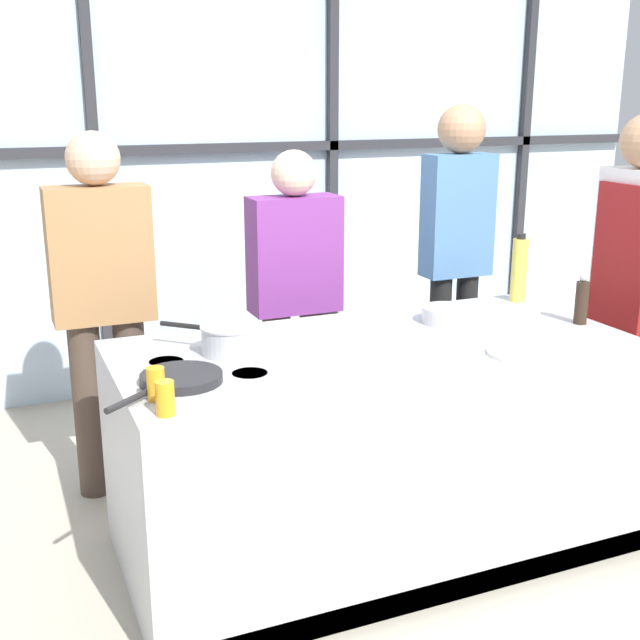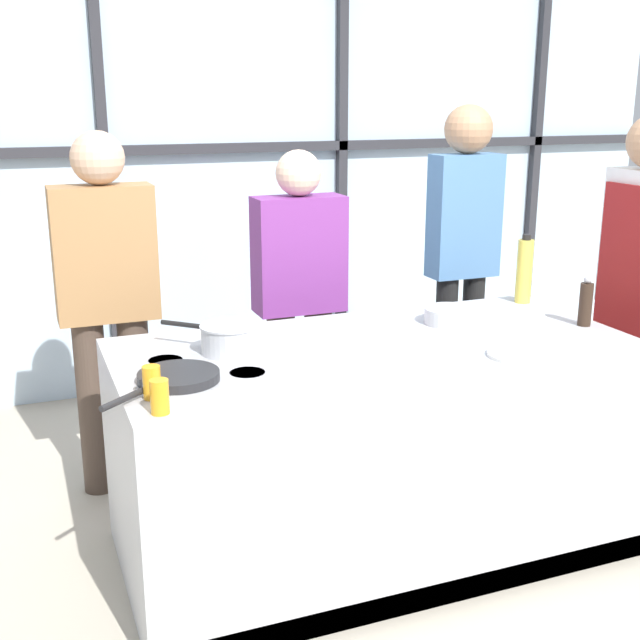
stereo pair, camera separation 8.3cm
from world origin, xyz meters
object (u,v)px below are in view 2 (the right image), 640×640
Objects in this scene: saucepan at (228,338)px; mixing_bowl at (450,315)px; spectator_center_left at (299,291)px; spectator_center_right at (463,245)px; spectator_far_left at (108,295)px; frying_pan at (177,377)px; juice_glass_near at (160,397)px; chef at (639,276)px; pepper_grinder at (586,303)px; juice_glass_far at (152,382)px; white_plate at (521,355)px; oil_bottle at (524,270)px.

mixing_bowl is at bearing 2.80° from saucepan.
spectator_center_right is at bearing -180.00° from spectator_center_left.
spectator_far_left is 0.94× the size of spectator_center_right.
juice_glass_near is (-0.11, -0.27, 0.04)m from frying_pan.
chef reaches higher than frying_pan.
saucepan is at bearing 172.87° from pepper_grinder.
spectator_center_right is at bearing -180.00° from spectator_far_left.
chef is 15.96× the size of juice_glass_far.
chef reaches higher than spectator_center_left.
spectator_center_right reaches higher than frying_pan.
saucepan is at bearing 55.47° from juice_glass_near.
frying_pan is 0.17m from juice_glass_far.
spectator_far_left is 1.07× the size of spectator_center_left.
spectator_center_left is 1.34m from white_plate.
chef is 0.97m from mixing_bowl.
spectator_center_right is at bearing 68.72° from white_plate.
oil_bottle reaches higher than saucepan.
chef is 1.11× the size of spectator_center_left.
chef is 0.95m from spectator_center_right.
chef is 2.48m from spectator_far_left.
spectator_center_left reaches higher than frying_pan.
chef is 4.03× the size of frying_pan.
spectator_center_left reaches higher than juice_glass_far.
frying_pan is 3.96× the size of juice_glass_near.
spectator_far_left is at bearing 89.77° from juice_glass_far.
spectator_far_left is at bearing 0.00° from spectator_center_right.
oil_bottle is 2.05m from juice_glass_near.
chef reaches higher than spectator_far_left.
spectator_far_left is 5.17× the size of oil_bottle.
mixing_bowl is 0.59m from pepper_grinder.
juice_glass_far is (0.00, 0.14, 0.00)m from juice_glass_near.
white_plate is 1.18× the size of pepper_grinder.
oil_bottle is (1.89, -0.56, 0.08)m from spectator_far_left.
spectator_center_left is at bearing -180.00° from spectator_far_left.
saucepan is 1.01m from mixing_bowl.
frying_pan is 3.96× the size of juice_glass_far.
juice_glass_near is at bearing -111.83° from frying_pan.
frying_pan is 1.31× the size of saucepan.
juice_glass_far reaches higher than frying_pan.
oil_bottle is at bearing 9.19° from saucepan.
frying_pan reaches higher than white_plate.
white_plate is at bearing -8.81° from frying_pan.
saucepan is 1.55m from pepper_grinder.
spectator_center_left is at bearing 54.03° from saucepan.
frying_pan is at bearing -177.95° from pepper_grinder.
oil_bottle is at bearing 22.25° from juice_glass_near.
juice_glass_far is at bearing -133.13° from saucepan.
spectator_far_left is at bearing 95.56° from frying_pan.
spectator_center_right is 8.18× the size of pepper_grinder.
chef is at bearing 24.37° from white_plate.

